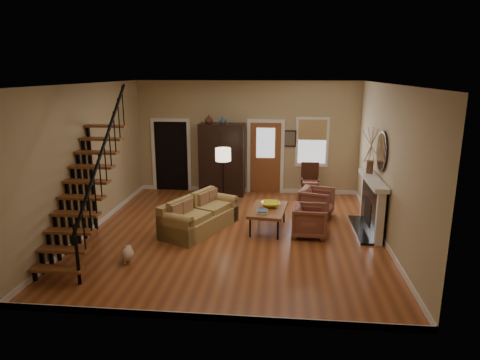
# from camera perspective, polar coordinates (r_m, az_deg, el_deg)

# --- Properties ---
(room) EXTENTS (7.00, 7.33, 3.30)m
(room) POSITION_cam_1_polar(r_m,az_deg,el_deg) (11.03, -1.96, 3.60)
(room) COLOR #9B4F27
(room) RESTS_ON ground
(staircase) EXTENTS (0.94, 2.80, 3.20)m
(staircase) POSITION_cam_1_polar(r_m,az_deg,el_deg) (8.79, -20.20, 0.58)
(staircase) COLOR brown
(staircase) RESTS_ON ground
(fireplace) EXTENTS (0.33, 1.95, 2.30)m
(fireplace) POSITION_cam_1_polar(r_m,az_deg,el_deg) (10.10, 17.43, -2.55)
(fireplace) COLOR black
(fireplace) RESTS_ON ground
(armoire) EXTENTS (1.30, 0.60, 2.10)m
(armoire) POSITION_cam_1_polar(r_m,az_deg,el_deg) (12.50, -2.40, 2.74)
(armoire) COLOR black
(armoire) RESTS_ON ground
(vase_a) EXTENTS (0.24, 0.24, 0.25)m
(vase_a) POSITION_cam_1_polar(r_m,az_deg,el_deg) (12.28, -4.15, 8.05)
(vase_a) COLOR #4C2619
(vase_a) RESTS_ON armoire
(vase_b) EXTENTS (0.20, 0.20, 0.21)m
(vase_b) POSITION_cam_1_polar(r_m,az_deg,el_deg) (12.22, -2.29, 7.96)
(vase_b) COLOR #334C60
(vase_b) RESTS_ON armoire
(sofa) EXTENTS (1.63, 2.19, 0.75)m
(sofa) POSITION_cam_1_polar(r_m,az_deg,el_deg) (9.84, -5.37, -4.61)
(sofa) COLOR tan
(sofa) RESTS_ON ground
(coffee_table) EXTENTS (0.91, 1.40, 0.50)m
(coffee_table) POSITION_cam_1_polar(r_m,az_deg,el_deg) (9.90, 3.74, -5.20)
(coffee_table) COLOR brown
(coffee_table) RESTS_ON ground
(bowl) EXTENTS (0.45, 0.45, 0.11)m
(bowl) POSITION_cam_1_polar(r_m,az_deg,el_deg) (9.95, 4.09, -3.25)
(bowl) COLOR yellow
(bowl) RESTS_ON coffee_table
(books) EXTENTS (0.24, 0.33, 0.06)m
(books) POSITION_cam_1_polar(r_m,az_deg,el_deg) (9.53, 2.98, -4.17)
(books) COLOR beige
(books) RESTS_ON coffee_table
(armchair_left) EXTENTS (0.81, 0.79, 0.70)m
(armchair_left) POSITION_cam_1_polar(r_m,az_deg,el_deg) (9.60, 9.27, -5.40)
(armchair_left) COLOR maroon
(armchair_left) RESTS_ON ground
(armchair_right) EXTENTS (0.99, 0.98, 0.73)m
(armchair_right) POSITION_cam_1_polar(r_m,az_deg,el_deg) (10.88, 10.16, -2.98)
(armchair_right) COLOR maroon
(armchair_right) RESTS_ON ground
(floor_lamp) EXTENTS (0.39, 0.39, 1.69)m
(floor_lamp) POSITION_cam_1_polar(r_m,az_deg,el_deg) (10.87, -2.23, -0.14)
(floor_lamp) COLOR black
(floor_lamp) RESTS_ON ground
(side_chair) EXTENTS (0.54, 0.54, 1.02)m
(side_chair) POSITION_cam_1_polar(r_m,az_deg,el_deg) (12.33, 9.31, -0.17)
(side_chair) COLOR #3E2013
(side_chair) RESTS_ON ground
(dog) EXTENTS (0.35, 0.46, 0.29)m
(dog) POSITION_cam_1_polar(r_m,az_deg,el_deg) (8.57, -14.77, -9.63)
(dog) COLOR beige
(dog) RESTS_ON ground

